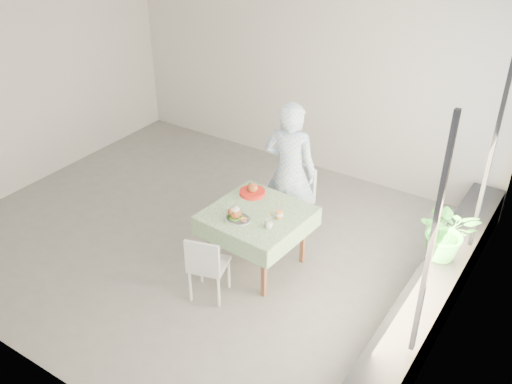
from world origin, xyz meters
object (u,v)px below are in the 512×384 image
Objects in this scene: juice_cup_orange at (279,213)px; potted_plant at (448,231)px; chair_far at (291,212)px; main_dish at (236,215)px; cafe_table at (257,233)px; chair_near at (209,277)px; diner at (290,172)px.

potted_plant is at bearing 20.97° from juice_cup_orange.
chair_far is 1.21m from main_dish.
chair_far is 1.01m from juice_cup_orange.
cafe_table is 0.43m from main_dish.
chair_near is at bearing -146.13° from potted_plant.
chair_near is at bearing 73.70° from diner.
juice_cup_orange is (0.26, 0.03, 0.34)m from cafe_table.
chair_far reaches higher than chair_near.
diner is (0.00, -0.08, 0.62)m from chair_far.
chair_far is (-0.03, 0.85, -0.18)m from cafe_table.
cafe_table is 1.68× the size of potted_plant.
cafe_table is 0.43m from juice_cup_orange.
chair_near is 2.63× the size of main_dish.
juice_cup_orange reaches higher than chair_near.
juice_cup_orange is 0.40× the size of potted_plant.
cafe_table is 1.23× the size of chair_far.
cafe_table is at bearing -160.80° from potted_plant.
cafe_table is 0.88m from diner.
potted_plant is (1.91, 0.67, 0.37)m from cafe_table.
main_dish is at bearing -155.91° from potted_plant.
juice_cup_orange is at bearing 35.98° from main_dish.
chair_near is 0.73m from main_dish.
diner is 2.71× the size of potted_plant.
chair_far is 0.62m from diner.
chair_far is at bearing 85.73° from chair_near.
juice_cup_orange is (0.29, -0.73, -0.09)m from diner.
main_dish is (-0.08, -1.01, -0.10)m from diner.
potted_plant reaches higher than juice_cup_orange.
potted_plant is (1.95, -0.10, -0.06)m from diner.
diner reaches higher than chair_far.
juice_cup_orange reaches higher than cafe_table.
diner is (0.12, 1.49, 0.65)m from chair_near.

